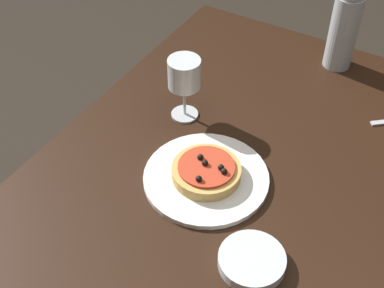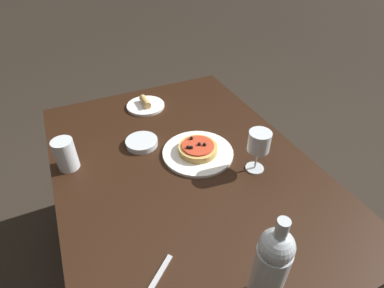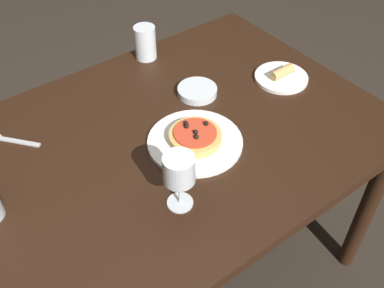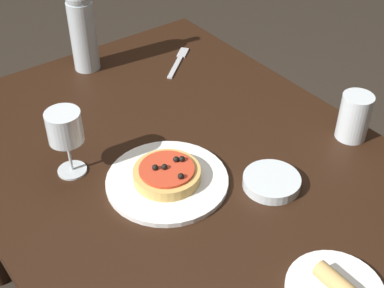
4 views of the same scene
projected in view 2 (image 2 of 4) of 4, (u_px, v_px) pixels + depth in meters
ground_plane at (186, 268)px, 1.57m from camera, size 14.00×14.00×0.00m
dining_table at (184, 181)px, 1.17m from camera, size 1.26×0.91×0.73m
dinner_plate at (198, 153)px, 1.16m from camera, size 0.27×0.27×0.01m
pizza at (198, 148)px, 1.15m from camera, size 0.15×0.15×0.04m
wine_glass at (259, 143)px, 1.02m from camera, size 0.08×0.08×0.16m
wine_bottle at (270, 269)px, 0.65m from camera, size 0.08×0.08×0.30m
water_cup at (66, 154)px, 1.07m from camera, size 0.08×0.08×0.12m
side_bowl at (142, 142)px, 1.20m from camera, size 0.13×0.13×0.02m
side_plate at (145, 105)px, 1.44m from camera, size 0.18×0.18×0.04m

